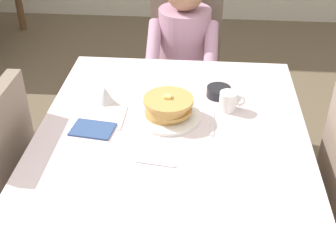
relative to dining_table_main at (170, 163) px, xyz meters
name	(u,v)px	position (x,y,z in m)	size (l,w,h in m)	color
dining_table_main	(170,163)	(0.00, 0.00, 0.00)	(1.12, 1.52, 0.74)	silver
chair_diner	(184,61)	(0.00, 1.17, -0.12)	(0.44, 0.45, 0.93)	#7A6B5B
diner_person	(183,51)	(0.00, 1.01, 0.02)	(0.40, 0.43, 1.12)	#B2849E
plate_breakfast	(168,116)	(-0.03, 0.19, 0.10)	(0.28, 0.28, 0.02)	white
breakfast_stack	(168,106)	(-0.02, 0.19, 0.15)	(0.21, 0.21, 0.09)	tan
cup_coffee	(229,101)	(0.23, 0.28, 0.13)	(0.11, 0.08, 0.08)	white
bowl_butter	(219,92)	(0.19, 0.39, 0.11)	(0.11, 0.11, 0.04)	black
syrup_pitcher	(105,95)	(-0.31, 0.30, 0.13)	(0.08, 0.08, 0.07)	silver
fork_left_of_plate	(123,118)	(-0.22, 0.17, 0.09)	(0.18, 0.01, 0.01)	silver
knife_right_of_plate	(212,122)	(0.16, 0.17, 0.09)	(0.20, 0.01, 0.01)	silver
spoon_near_edge	(155,164)	(-0.04, -0.12, 0.09)	(0.15, 0.01, 0.01)	silver
napkin_folded	(93,129)	(-0.32, 0.08, 0.09)	(0.17, 0.12, 0.01)	#334C7F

